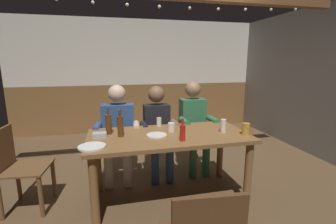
% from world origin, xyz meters
% --- Properties ---
extents(ground_plane, '(6.60, 6.60, 0.00)m').
position_xyz_m(ground_plane, '(0.00, 0.00, 0.00)').
color(ground_plane, brown).
extents(back_wall_upper, '(5.26, 0.12, 1.38)m').
position_xyz_m(back_wall_upper, '(0.00, 2.81, 1.72)').
color(back_wall_upper, silver).
extents(back_wall_wainscot, '(5.26, 0.12, 1.03)m').
position_xyz_m(back_wall_wainscot, '(0.00, 2.81, 0.52)').
color(back_wall_wainscot, brown).
rests_on(back_wall_wainscot, ground_plane).
extents(dining_table, '(1.73, 0.84, 0.76)m').
position_xyz_m(dining_table, '(0.00, -0.11, 0.65)').
color(dining_table, brown).
rests_on(dining_table, ground_plane).
extents(person_0, '(0.58, 0.53, 1.24)m').
position_xyz_m(person_0, '(-0.53, 0.54, 0.69)').
color(person_0, '#2D4C84').
rests_on(person_0, ground_plane).
extents(person_1, '(0.49, 0.54, 1.21)m').
position_xyz_m(person_1, '(0.00, 0.52, 0.67)').
color(person_1, black).
rests_on(person_1, ground_plane).
extents(person_2, '(0.49, 0.51, 1.27)m').
position_xyz_m(person_2, '(0.52, 0.54, 0.70)').
color(person_2, '#33724C').
rests_on(person_2, ground_plane).
extents(chair_empty_near_left, '(0.48, 0.48, 0.88)m').
position_xyz_m(chair_empty_near_left, '(-1.57, 0.06, 0.48)').
color(chair_empty_near_left, brown).
rests_on(chair_empty_near_left, ground_plane).
extents(condiment_caddy, '(0.14, 0.10, 0.05)m').
position_xyz_m(condiment_caddy, '(-0.73, -0.05, 0.78)').
color(condiment_caddy, '#B2B7BC').
rests_on(condiment_caddy, dining_table).
extents(plate_0, '(0.25, 0.25, 0.01)m').
position_xyz_m(plate_0, '(-0.79, -0.34, 0.77)').
color(plate_0, white).
rests_on(plate_0, dining_table).
extents(plate_1, '(0.22, 0.22, 0.01)m').
position_xyz_m(plate_1, '(-0.14, -0.14, 0.77)').
color(plate_1, white).
rests_on(plate_1, dining_table).
extents(bottle_0, '(0.06, 0.06, 0.29)m').
position_xyz_m(bottle_0, '(-0.51, -0.07, 0.88)').
color(bottle_0, '#593314').
rests_on(bottle_0, dining_table).
extents(bottle_1, '(0.06, 0.06, 0.23)m').
position_xyz_m(bottle_1, '(0.08, -0.35, 0.85)').
color(bottle_1, red).
rests_on(bottle_1, dining_table).
extents(bottle_2, '(0.07, 0.07, 0.30)m').
position_xyz_m(bottle_2, '(-0.63, 0.05, 0.87)').
color(bottle_2, '#593314').
rests_on(bottle_2, dining_table).
extents(pint_glass_0, '(0.08, 0.08, 0.10)m').
position_xyz_m(pint_glass_0, '(0.05, -0.02, 0.81)').
color(pint_glass_0, white).
rests_on(pint_glass_0, dining_table).
extents(pint_glass_1, '(0.06, 0.06, 0.16)m').
position_xyz_m(pint_glass_1, '(-0.51, 0.13, 0.84)').
color(pint_glass_1, '#E5C64C').
rests_on(pint_glass_1, dining_table).
extents(pint_glass_2, '(0.08, 0.08, 0.13)m').
position_xyz_m(pint_glass_2, '(0.81, -0.32, 0.82)').
color(pint_glass_2, gold).
rests_on(pint_glass_2, dining_table).
extents(pint_glass_3, '(0.06, 0.06, 0.15)m').
position_xyz_m(pint_glass_3, '(0.61, -0.18, 0.83)').
color(pint_glass_3, white).
rests_on(pint_glass_3, dining_table).
extents(pint_glass_4, '(0.06, 0.06, 0.11)m').
position_xyz_m(pint_glass_4, '(-0.04, 0.24, 0.81)').
color(pint_glass_4, white).
rests_on(pint_glass_4, dining_table).
extents(string_lights, '(3.72, 0.04, 0.09)m').
position_xyz_m(string_lights, '(0.00, 0.36, 2.18)').
color(string_lights, '#F9EAB2').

